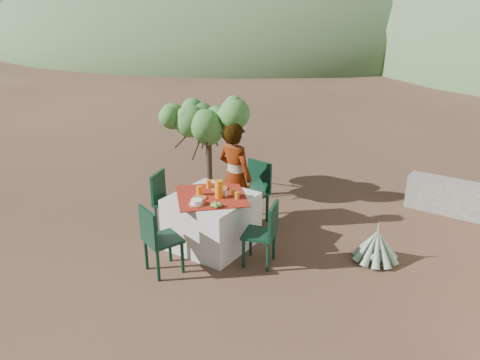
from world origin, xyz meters
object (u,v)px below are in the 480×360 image
(shrub_tree, at_px, (212,127))
(agave, at_px, (376,246))
(chair_far, at_px, (255,189))
(chair_right, at_px, (265,231))
(chair_near, at_px, (157,237))
(chair_left, at_px, (166,199))
(table, at_px, (212,221))
(juice_pitcher, at_px, (219,189))
(person, at_px, (235,177))

(shrub_tree, height_order, agave, shrub_tree)
(chair_far, relative_size, chair_right, 1.10)
(chair_near, relative_size, chair_left, 1.01)
(shrub_tree, bearing_deg, chair_left, -83.70)
(table, bearing_deg, agave, 22.75)
(juice_pitcher, bearing_deg, chair_near, -104.34)
(person, height_order, agave, person)
(chair_far, bearing_deg, juice_pitcher, -80.45)
(chair_right, xyz_separation_m, juice_pitcher, (-0.76, 0.04, 0.40))
(chair_far, bearing_deg, chair_left, -127.57)
(chair_near, xyz_separation_m, shrub_tree, (-0.91, 2.36, 0.77))
(chair_left, height_order, agave, chair_left)
(chair_left, relative_size, person, 0.55)
(chair_far, height_order, shrub_tree, shrub_tree)
(table, relative_size, agave, 1.99)
(table, height_order, shrub_tree, shrub_tree)
(chair_left, bearing_deg, agave, -90.45)
(chair_far, height_order, chair_near, chair_far)
(chair_right, height_order, shrub_tree, shrub_tree)
(table, bearing_deg, shrub_tree, 126.38)
(table, height_order, chair_near, chair_near)
(shrub_tree, distance_m, juice_pitcher, 1.85)
(table, xyz_separation_m, shrub_tree, (-1.03, 1.40, 0.90))
(chair_near, height_order, chair_right, chair_near)
(person, xyz_separation_m, agave, (2.13, 0.21, -0.60))
(person, relative_size, juice_pitcher, 6.63)
(shrub_tree, bearing_deg, juice_pitcher, -50.19)
(chair_right, bearing_deg, juice_pitcher, -109.48)
(chair_left, distance_m, person, 1.09)
(agave, bearing_deg, chair_far, 176.09)
(table, height_order, person, person)
(shrub_tree, xyz_separation_m, juice_pitcher, (1.16, -1.39, -0.39))
(chair_near, bearing_deg, chair_right, -116.96)
(table, relative_size, person, 0.80)
(chair_near, height_order, chair_left, chair_near)
(chair_near, bearing_deg, shrub_tree, -48.57)
(chair_left, bearing_deg, shrub_tree, -10.31)
(chair_far, height_order, chair_right, chair_far)
(juice_pitcher, bearing_deg, chair_right, -3.07)
(chair_near, relative_size, chair_right, 1.05)
(person, height_order, shrub_tree, person)
(chair_near, bearing_deg, juice_pitcher, -84.02)
(table, distance_m, shrub_tree, 1.95)
(table, bearing_deg, juice_pitcher, 2.44)
(chair_far, bearing_deg, shrub_tree, 166.55)
(chair_left, distance_m, shrub_tree, 1.59)
(table, distance_m, chair_far, 1.02)
(table, distance_m, chair_left, 0.88)
(chair_right, bearing_deg, chair_near, -63.69)
(chair_far, xyz_separation_m, agave, (2.01, -0.14, -0.31))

